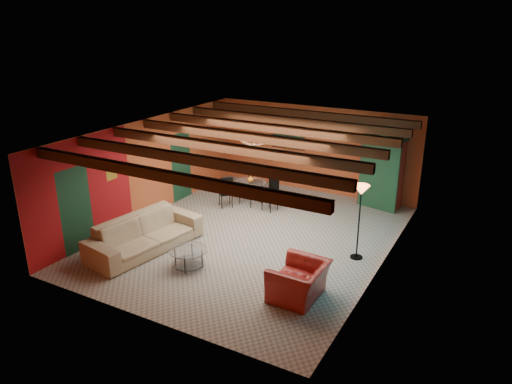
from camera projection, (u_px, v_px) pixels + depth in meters
The scene contains 11 objects.
room at pixel (254, 145), 11.46m from camera, with size 6.52×8.01×2.71m.
sofa at pixel (145, 234), 11.39m from camera, with size 2.82×1.10×0.82m, color #907A5C.
armchair at pixel (299, 281), 9.43m from camera, with size 1.12×0.98×0.73m, color maroon.
coffee_table at pixel (189, 258), 10.64m from camera, with size 0.86×0.86×0.44m, color white, non-canonical shape.
dining_table at pixel (251, 189), 14.20m from camera, with size 1.84×1.84×0.96m, color white, non-canonical shape.
armoire at pixel (381, 173), 13.88m from camera, with size 1.15×0.57×2.02m, color maroon.
floor_lamp at pixel (359, 222), 10.83m from camera, with size 0.36×0.36×1.79m, color black, non-canonical shape.
ceiling_fan at pixel (252, 146), 11.37m from camera, with size 1.50×1.50×0.44m, color #472614, non-canonical shape.
painting at pixel (288, 137), 15.28m from camera, with size 1.05×0.03×0.65m, color black.
potted_plant at pixel (385, 130), 13.46m from camera, with size 0.43×0.37×0.48m, color #26661E.
vase at pixel (250, 170), 14.00m from camera, with size 0.19×0.19×0.19m, color orange.
Camera 1 is at (5.42, -9.64, 5.23)m, focal length 33.81 mm.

